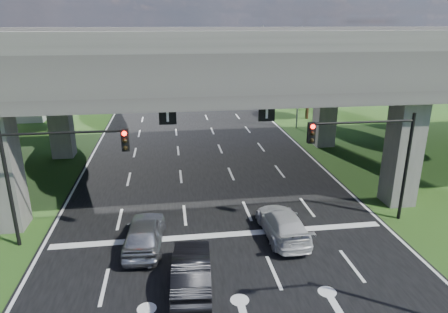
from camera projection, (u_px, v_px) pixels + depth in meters
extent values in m
plane|color=#2A4516|center=(233.00, 276.00, 17.19)|extent=(160.00, 160.00, 0.00)
cube|color=black|center=(209.00, 186.00, 26.56)|extent=(18.00, 120.00, 0.03)
cube|color=#32302E|center=(204.00, 61.00, 25.87)|extent=(80.00, 15.00, 2.00)
cube|color=#5B5954|center=(218.00, 42.00, 18.59)|extent=(80.00, 0.50, 1.00)
cube|color=#5B5954|center=(196.00, 33.00, 32.19)|extent=(80.00, 0.50, 1.00)
cube|color=#5B5954|center=(1.00, 165.00, 20.24)|extent=(1.60, 1.60, 7.00)
cube|color=#5B5954|center=(60.00, 114.00, 31.49)|extent=(1.60, 1.60, 7.00)
cube|color=#5B5954|center=(404.00, 147.00, 23.14)|extent=(1.60, 1.60, 7.00)
cube|color=#5B5954|center=(326.00, 106.00, 34.40)|extent=(1.60, 1.60, 7.00)
cube|color=black|center=(168.00, 116.00, 19.62)|extent=(0.85, 0.06, 0.85)
cube|color=black|center=(267.00, 113.00, 20.28)|extent=(0.85, 0.06, 0.85)
cylinder|color=black|center=(406.00, 168.00, 21.30)|extent=(0.18, 0.18, 6.00)
cylinder|color=black|center=(363.00, 122.00, 20.10)|extent=(5.50, 0.12, 0.12)
cube|color=black|center=(311.00, 133.00, 19.69)|extent=(0.35, 0.28, 1.05)
sphere|color=#FF0C05|center=(313.00, 127.00, 19.43)|extent=(0.22, 0.22, 0.22)
cylinder|color=black|center=(9.00, 189.00, 18.66)|extent=(0.18, 0.18, 6.00)
cylinder|color=black|center=(63.00, 133.00, 18.18)|extent=(5.50, 0.12, 0.12)
cube|color=black|center=(125.00, 140.00, 18.51)|extent=(0.35, 0.28, 1.05)
sphere|color=#FF0C05|center=(124.00, 134.00, 18.24)|extent=(0.22, 0.22, 0.22)
cylinder|color=gray|center=(299.00, 79.00, 39.48)|extent=(0.16, 0.16, 10.00)
cylinder|color=gray|center=(287.00, 29.00, 37.77)|extent=(3.00, 0.10, 0.10)
cube|color=gray|center=(271.00, 31.00, 37.60)|extent=(0.60, 0.25, 0.18)
cylinder|color=gray|center=(262.00, 63.00, 54.48)|extent=(0.16, 0.16, 10.00)
cylinder|color=gray|center=(252.00, 27.00, 52.78)|extent=(3.00, 0.10, 0.10)
cube|color=gray|center=(241.00, 28.00, 52.61)|extent=(0.60, 0.25, 0.18)
cylinder|color=black|center=(50.00, 116.00, 39.19)|extent=(0.36, 0.36, 3.30)
sphere|color=#164D14|center=(46.00, 85.00, 38.23)|extent=(4.50, 4.50, 4.50)
sphere|color=#164D14|center=(47.00, 71.00, 37.57)|extent=(3.60, 3.60, 3.60)
sphere|color=#164D14|center=(45.00, 94.00, 38.86)|extent=(3.30, 3.30, 3.30)
cylinder|color=black|center=(42.00, 103.00, 46.37)|extent=(0.36, 0.36, 2.86)
sphere|color=#164D14|center=(39.00, 80.00, 45.54)|extent=(3.90, 3.90, 3.90)
sphere|color=#164D14|center=(40.00, 70.00, 44.93)|extent=(3.12, 3.12, 3.12)
sphere|color=#164D14|center=(38.00, 87.00, 46.12)|extent=(2.86, 2.86, 2.86)
cylinder|color=black|center=(90.00, 89.00, 54.30)|extent=(0.36, 0.36, 3.52)
sphere|color=#164D14|center=(87.00, 65.00, 53.27)|extent=(4.80, 4.80, 4.80)
sphere|color=#164D14|center=(88.00, 54.00, 52.58)|extent=(3.84, 3.84, 3.84)
sphere|color=#164D14|center=(86.00, 72.00, 53.91)|extent=(3.52, 3.52, 3.52)
cylinder|color=black|center=(307.00, 105.00, 44.67)|extent=(0.36, 0.36, 3.08)
sphere|color=#164D14|center=(309.00, 80.00, 43.77)|extent=(4.20, 4.20, 4.20)
sphere|color=#164D14|center=(314.00, 68.00, 43.14)|extent=(3.36, 3.36, 3.36)
sphere|color=#164D14|center=(305.00, 87.00, 44.38)|extent=(3.08, 3.08, 3.08)
cylinder|color=black|center=(309.00, 93.00, 52.60)|extent=(0.36, 0.36, 2.86)
sphere|color=#164D14|center=(310.00, 73.00, 51.77)|extent=(3.90, 3.90, 3.90)
sphere|color=#164D14|center=(315.00, 64.00, 51.16)|extent=(3.12, 3.12, 3.12)
sphere|color=#164D14|center=(307.00, 79.00, 52.35)|extent=(2.86, 2.86, 2.86)
cylinder|color=black|center=(265.00, 83.00, 59.51)|extent=(0.36, 0.36, 3.30)
sphere|color=#164D14|center=(266.00, 63.00, 58.54)|extent=(4.50, 4.50, 4.50)
sphere|color=#164D14|center=(269.00, 54.00, 57.88)|extent=(3.60, 3.60, 3.60)
sphere|color=#164D14|center=(263.00, 69.00, 59.17)|extent=(3.30, 3.30, 3.30)
imported|color=#A5A6AC|center=(145.00, 233.00, 19.15)|extent=(2.10, 4.57, 1.52)
imported|color=black|center=(191.00, 270.00, 16.36)|extent=(1.84, 4.52, 1.46)
imported|color=silver|center=(283.00, 224.00, 20.17)|extent=(2.05, 4.75, 1.36)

